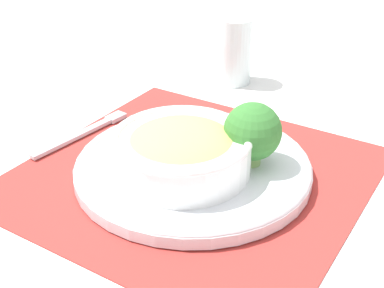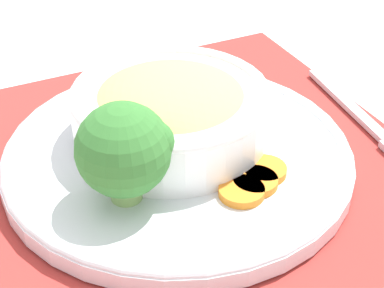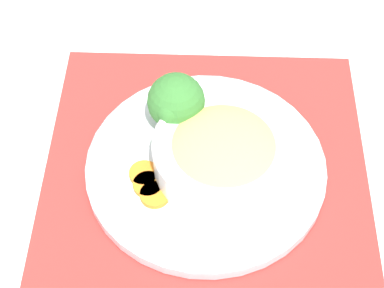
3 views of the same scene
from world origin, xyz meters
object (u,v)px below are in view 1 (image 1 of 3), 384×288
(water_glass, at_px, (233,54))
(fork, at_px, (90,130))
(bowl, at_px, (182,149))
(broccoli_floret, at_px, (252,131))

(water_glass, height_order, fork, water_glass)
(bowl, bearing_deg, broccoli_floret, 37.47)
(fork, bearing_deg, broccoli_floret, 11.57)
(bowl, height_order, broccoli_floret, broccoli_floret)
(bowl, relative_size, fork, 1.01)
(bowl, relative_size, water_glass, 1.49)
(bowl, relative_size, broccoli_floret, 2.10)
(bowl, xyz_separation_m, broccoli_floret, (0.07, 0.06, 0.02))
(water_glass, xyz_separation_m, fork, (-0.12, -0.30, -0.05))
(bowl, distance_m, broccoli_floret, 0.10)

